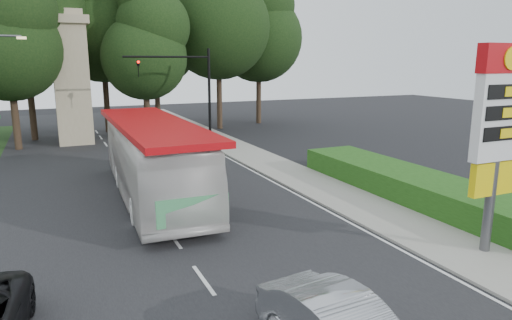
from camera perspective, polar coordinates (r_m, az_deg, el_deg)
name	(u,v)px	position (r m, az deg, el deg)	size (l,w,h in m)	color
road_surface	(149,204)	(21.17, -13.27, -5.40)	(14.00, 80.00, 0.02)	black
sidewalk_right	(311,183)	(24.13, 6.94, -2.85)	(3.00, 80.00, 0.12)	gray
hedge	(411,185)	(22.69, 18.77, -2.99)	(3.00, 14.00, 1.20)	#1C4612
gas_station_pylon	(499,122)	(16.32, 28.10, 4.25)	(2.10, 0.45, 6.85)	#59595E
traffic_signal_mast	(192,85)	(33.25, -8.06, 9.32)	(6.10, 0.35, 7.20)	black
monument	(71,77)	(37.93, -22.10, 9.56)	(3.00, 3.00, 10.05)	tan
tree_center_right	(100,5)	(43.38, -18.93, 17.87)	(9.24, 9.24, 18.15)	#2D2116
tree_east_near	(154,25)	(46.02, -12.63, 16.18)	(8.12, 8.12, 15.95)	#2D2116
tree_east_mid	(218,4)	(43.71, -4.80, 18.85)	(9.52, 9.52, 18.70)	#2D2116
tree_far_east	(259,19)	(47.34, 0.35, 17.16)	(8.68, 8.68, 17.05)	#2D2116
tree_monument_left	(5,26)	(37.02, -28.87, 14.46)	(7.28, 7.28, 14.30)	#2D2116
tree_monument_right	(143,39)	(38.09, -13.89, 14.48)	(6.72, 6.72, 13.20)	#2D2116
transit_bus	(153,160)	(21.70, -12.70, -0.02)	(3.04, 12.99, 3.62)	silver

